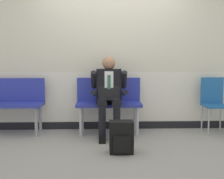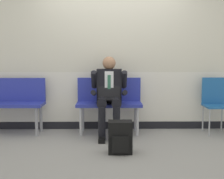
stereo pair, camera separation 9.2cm
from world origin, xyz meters
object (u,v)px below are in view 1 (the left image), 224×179
(person_seated, at_px, (109,93))
(backpack, at_px, (121,137))
(bench_empty, at_px, (12,101))
(bench_with_person, at_px, (109,100))
(folding_chair, at_px, (214,100))

(person_seated, xyz_separation_m, backpack, (0.14, -0.86, -0.47))
(bench_empty, distance_m, person_seated, 1.61)
(backpack, bearing_deg, bench_with_person, 97.69)
(folding_chair, bearing_deg, backpack, -147.35)
(bench_empty, height_order, backpack, bench_empty)
(person_seated, xyz_separation_m, folding_chair, (1.75, 0.17, -0.13))
(bench_empty, distance_m, backpack, 2.05)
(bench_empty, bearing_deg, backpack, -31.29)
(person_seated, distance_m, folding_chair, 1.76)
(bench_empty, xyz_separation_m, person_seated, (1.59, -0.20, 0.14))
(person_seated, relative_size, folding_chair, 1.38)
(backpack, bearing_deg, bench_empty, 148.71)
(bench_with_person, xyz_separation_m, backpack, (0.14, -1.05, -0.33))
(backpack, distance_m, folding_chair, 1.94)
(backpack, xyz_separation_m, folding_chair, (1.61, 1.03, 0.34))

